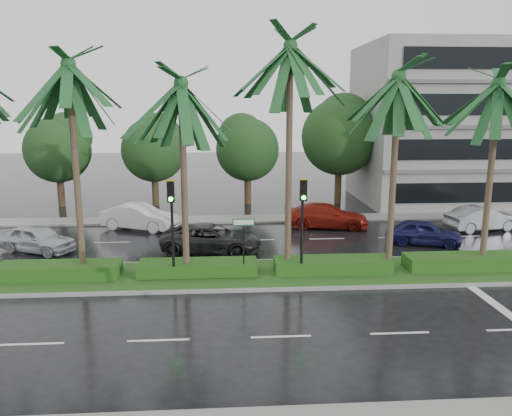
{
  "coord_description": "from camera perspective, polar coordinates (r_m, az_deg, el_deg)",
  "views": [
    {
      "loc": [
        -1.81,
        -20.13,
        7.5
      ],
      "look_at": [
        -0.4,
        1.5,
        2.99
      ],
      "focal_mm": 35.0,
      "sensor_mm": 36.0,
      "label": 1
    }
  ],
  "objects": [
    {
      "name": "ground",
      "position": [
        21.56,
        1.34,
        -8.62
      ],
      "size": [
        120.0,
        120.0,
        0.0
      ],
      "primitive_type": "plane",
      "color": "black",
      "rests_on": "ground"
    },
    {
      "name": "far_sidewalk",
      "position": [
        33.03,
        -0.48,
        -1.27
      ],
      "size": [
        40.0,
        2.0,
        0.12
      ],
      "primitive_type": "cube",
      "color": "gray",
      "rests_on": "ground"
    },
    {
      "name": "median",
      "position": [
        22.47,
        1.12,
        -7.54
      ],
      "size": [
        36.0,
        4.0,
        0.15
      ],
      "color": "gray",
      "rests_on": "ground"
    },
    {
      "name": "hedge",
      "position": [
        22.35,
        1.12,
        -6.64
      ],
      "size": [
        35.2,
        1.4,
        0.6
      ],
      "color": "#1D4313",
      "rests_on": "median"
    },
    {
      "name": "lane_markings",
      "position": [
        21.63,
        9.58,
        -8.7
      ],
      "size": [
        34.0,
        13.06,
        0.01
      ],
      "color": "silver",
      "rests_on": "ground"
    },
    {
      "name": "palm_row",
      "position": [
        21.17,
        -2.28,
        13.83
      ],
      "size": [
        26.3,
        4.2,
        10.53
      ],
      "color": "#483929",
      "rests_on": "median"
    },
    {
      "name": "signal_median_left",
      "position": [
        21.03,
        -9.61,
        -0.78
      ],
      "size": [
        0.34,
        0.42,
        4.36
      ],
      "color": "black",
      "rests_on": "median"
    },
    {
      "name": "signal_median_right",
      "position": [
        21.18,
        5.36,
        -0.58
      ],
      "size": [
        0.34,
        0.42,
        4.36
      ],
      "color": "black",
      "rests_on": "median"
    },
    {
      "name": "street_sign",
      "position": [
        21.31,
        -1.42,
        -2.87
      ],
      "size": [
        0.95,
        0.09,
        2.6
      ],
      "color": "black",
      "rests_on": "median"
    },
    {
      "name": "bg_trees",
      "position": [
        38.01,
        2.3,
        7.85
      ],
      "size": [
        33.23,
        5.81,
        8.39
      ],
      "color": "#3A271A",
      "rests_on": "ground"
    },
    {
      "name": "building",
      "position": [
        42.54,
        22.81,
        8.83
      ],
      "size": [
        16.0,
        10.0,
        12.0
      ],
      "primitive_type": "cube",
      "color": "gray",
      "rests_on": "ground"
    },
    {
      "name": "car_silver",
      "position": [
        28.2,
        -23.73,
        -3.22
      ],
      "size": [
        3.22,
        4.44,
        1.4
      ],
      "primitive_type": "imported",
      "rotation": [
        0.0,
        0.0,
        1.14
      ],
      "color": "#B7BABF",
      "rests_on": "ground"
    },
    {
      "name": "car_white",
      "position": [
        31.23,
        -13.2,
        -1.01
      ],
      "size": [
        3.22,
        4.96,
        1.54
      ],
      "primitive_type": "imported",
      "rotation": [
        0.0,
        0.0,
        1.2
      ],
      "color": "silver",
      "rests_on": "ground"
    },
    {
      "name": "car_darkgrey",
      "position": [
        25.89,
        -5.13,
        -3.49
      ],
      "size": [
        3.11,
        5.44,
        1.43
      ],
      "primitive_type": "imported",
      "rotation": [
        0.0,
        0.0,
        1.42
      ],
      "color": "black",
      "rests_on": "ground"
    },
    {
      "name": "car_red",
      "position": [
        31.19,
        8.04,
        -0.87
      ],
      "size": [
        2.96,
        5.43,
        1.49
      ],
      "primitive_type": "imported",
      "rotation": [
        0.0,
        0.0,
        1.39
      ],
      "color": "maroon",
      "rests_on": "ground"
    },
    {
      "name": "car_blue",
      "position": [
        28.64,
        18.6,
        -2.65
      ],
      "size": [
        2.82,
        4.31,
        1.37
      ],
      "primitive_type": "imported",
      "rotation": [
        0.0,
        0.0,
        1.24
      ],
      "color": "#1A1A4E",
      "rests_on": "ground"
    },
    {
      "name": "car_grey",
      "position": [
        33.16,
        24.41,
        -1.1
      ],
      "size": [
        2.34,
        4.65,
        1.46
      ],
      "primitive_type": "imported",
      "rotation": [
        0.0,
        0.0,
        1.76
      ],
      "color": "slate",
      "rests_on": "ground"
    }
  ]
}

